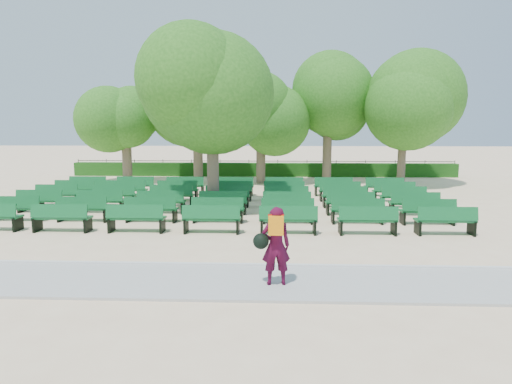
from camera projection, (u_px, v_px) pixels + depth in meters
The scene contains 9 objects.
ground at pixel (254, 217), 17.33m from camera, with size 120.00×120.00×0.00m, color beige.
paving at pixel (238, 282), 10.01m from camera, with size 30.00×2.20×0.06m, color #A9AAA6.
curb at pixel (242, 265), 11.14m from camera, with size 30.00×0.12×0.10m, color silver.
hedge at pixel (263, 170), 31.10m from camera, with size 26.00×0.70×0.90m, color #194B13.
fence at pixel (263, 176), 31.56m from camera, with size 26.00×0.10×1.02m, color black, non-canonical shape.
tree_line at pixel (261, 184), 27.21m from camera, with size 21.80×6.80×7.04m, color #32731E, non-canonical shape.
bench_array at pixel (226, 208), 18.71m from camera, with size 1.89×0.71×1.17m.
tree_among at pixel (212, 89), 17.44m from camera, with size 5.48×5.48×7.32m.
person at pixel (275, 245), 9.67m from camera, with size 0.82×0.51×1.69m.
Camera 1 is at (0.80, -16.99, 3.44)m, focal length 32.00 mm.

